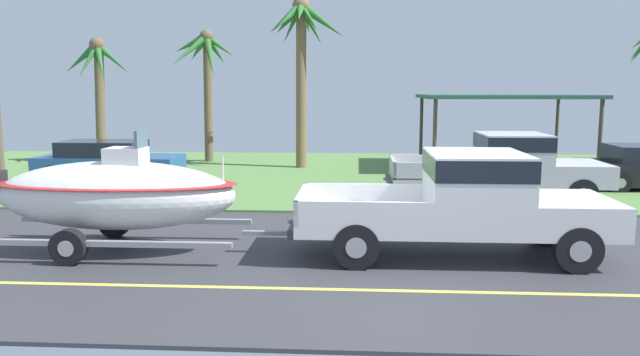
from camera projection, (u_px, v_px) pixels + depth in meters
ground at (381, 187)px, 19.33m from camera, size 36.00×22.00×0.11m
pickup_truck_towing at (473, 199)px, 11.07m from camera, size 5.91×2.12×1.94m
boat_on_trailer at (115, 194)px, 11.48m from camera, size 5.92×2.26×2.32m
parked_pickup_background at (510, 164)px, 16.45m from camera, size 5.96×2.08×1.89m
parked_sedan_near at (109, 162)px, 20.16m from camera, size 4.64×1.90×1.38m
carport_awning at (503, 98)px, 23.16m from camera, size 6.18×5.10×2.88m
palm_tree_near_left at (301, 40)px, 23.15m from camera, size 3.30×3.17×6.58m
palm_tree_near_right at (98, 74)px, 24.86m from camera, size 2.82×2.67×5.20m
palm_tree_mid at (205, 64)px, 25.20m from camera, size 2.65×3.04×5.54m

